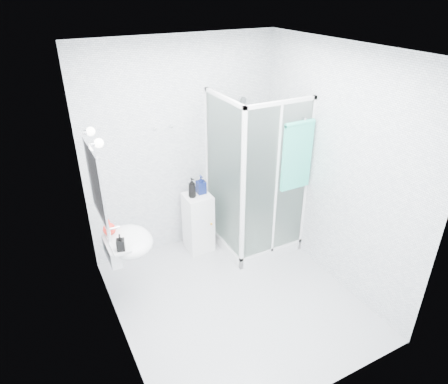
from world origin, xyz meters
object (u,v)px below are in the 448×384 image
hand_towel (297,154)px  shampoo_bottle_b (201,184)px  soap_dispenser_orange (109,227)px  wall_basin (127,242)px  soap_dispenser_black (120,242)px  storage_cabinet (198,222)px  shampoo_bottle_a (192,188)px  shower_enclosure (252,217)px

hand_towel → shampoo_bottle_b: 1.22m
soap_dispenser_orange → wall_basin: bearing=-45.4°
soap_dispenser_orange → soap_dispenser_black: soap_dispenser_black is taller
wall_basin → soap_dispenser_orange: 0.23m
storage_cabinet → hand_towel: bearing=-36.6°
storage_cabinet → soap_dispenser_black: size_ratio=4.61×
shampoo_bottle_b → storage_cabinet: bearing=-152.6°
hand_towel → soap_dispenser_orange: 2.14m
shampoo_bottle_a → shampoo_bottle_b: (0.14, 0.04, -0.01)m
storage_cabinet → hand_towel: 1.52m
soap_dispenser_black → shampoo_bottle_b: bearing=34.5°
storage_cabinet → shower_enclosure: bearing=-24.7°
shower_enclosure → soap_dispenser_orange: shower_enclosure is taller
wall_basin → soap_dispenser_black: bearing=-116.6°
storage_cabinet → shampoo_bottle_a: size_ratio=3.08×
shower_enclosure → storage_cabinet: (-0.61, 0.29, -0.06)m
shampoo_bottle_a → soap_dispenser_orange: 1.19m
storage_cabinet → shampoo_bottle_b: size_ratio=3.27×
soap_dispenser_orange → shower_enclosure: bearing=6.1°
hand_towel → storage_cabinet: bearing=143.2°
shower_enclosure → wall_basin: size_ratio=3.57×
shower_enclosure → storage_cabinet: bearing=155.0°
hand_towel → shower_enclosure: bearing=127.1°
shower_enclosure → soap_dispenser_black: (-1.75, -0.51, 0.50)m
shower_enclosure → storage_cabinet: 0.68m
storage_cabinet → shampoo_bottle_b: 0.51m
storage_cabinet → soap_dispenser_orange: bearing=-157.5°
shampoo_bottle_a → soap_dispenser_orange: bearing=-156.7°
shampoo_bottle_b → shampoo_bottle_a: bearing=-163.5°
wall_basin → shampoo_bottle_a: shampoo_bottle_a is taller
shampoo_bottle_b → soap_dispenser_orange: size_ratio=1.44×
wall_basin → shampoo_bottle_b: 1.28m
shampoo_bottle_b → soap_dispenser_black: size_ratio=1.41×
shower_enclosure → shampoo_bottle_a: (-0.68, 0.28, 0.45)m
hand_towel → soap_dispenser_black: hand_towel is taller
shower_enclosure → shampoo_bottle_b: bearing=149.4°
storage_cabinet → soap_dispenser_orange: (-1.17, -0.48, 0.56)m
storage_cabinet → shampoo_bottle_a: bearing=-175.5°
shower_enclosure → shampoo_bottle_b: size_ratio=8.49×
soap_dispenser_orange → soap_dispenser_black: 0.32m
shampoo_bottle_a → soap_dispenser_black: soap_dispenser_black is taller
wall_basin → shampoo_bottle_b: bearing=29.9°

